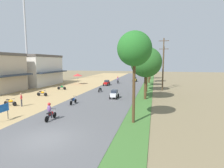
{
  "coord_description": "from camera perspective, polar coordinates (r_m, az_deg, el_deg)",
  "views": [
    {
      "loc": [
        7.16,
        -10.03,
        5.36
      ],
      "look_at": [
        0.65,
        16.69,
        1.88
      ],
      "focal_mm": 28.16,
      "sensor_mm": 36.0,
      "label": 1
    }
  ],
  "objects": [
    {
      "name": "streetlamp_mid",
      "position": [
        59.09,
        12.44,
        5.95
      ],
      "size": [
        3.16,
        0.2,
        7.14
      ],
      "color": "gray",
      "rests_on": "median_strip"
    },
    {
      "name": "streetlamp_near",
      "position": [
        27.88,
        10.92,
        4.61
      ],
      "size": [
        3.16,
        0.2,
        7.02
      ],
      "color": "gray",
      "rests_on": "median_strip"
    },
    {
      "name": "shophouse_mid",
      "position": [
        44.51,
        -23.95,
        4.15
      ],
      "size": [
        10.17,
        10.35,
        6.9
      ],
      "color": "silver",
      "rests_on": "ground"
    },
    {
      "name": "car_hatchback_yellow",
      "position": [
        47.6,
        7.38,
        1.6
      ],
      "size": [
        1.04,
        2.0,
        1.23
      ],
      "color": "gold",
      "rests_on": "road_strip"
    },
    {
      "name": "street_signboard",
      "position": [
        18.77,
        -31.91,
        -6.99
      ],
      "size": [
        0.06,
        1.3,
        1.5
      ],
      "color": "#262628",
      "rests_on": "dirt_shoulder"
    },
    {
      "name": "ground_plane",
      "position": [
        13.44,
        -20.87,
        -16.79
      ],
      "size": [
        180.0,
        180.0,
        0.0
      ],
      "primitive_type": "plane",
      "color": "#7A6B4C"
    },
    {
      "name": "car_hatchback_white",
      "position": [
        25.52,
        0.78,
        -3.2
      ],
      "size": [
        1.04,
        2.0,
        1.23
      ],
      "color": "silver",
      "rests_on": "road_strip"
    },
    {
      "name": "median_tree_second",
      "position": [
        25.18,
        10.97,
        6.93
      ],
      "size": [
        4.38,
        4.38,
        7.38
      ],
      "color": "#4C351E",
      "rests_on": "median_strip"
    },
    {
      "name": "median_tree_sixth",
      "position": [
        55.75,
        12.38,
        7.78
      ],
      "size": [
        2.87,
        2.87,
        7.56
      ],
      "color": "#4C351E",
      "rests_on": "median_strip"
    },
    {
      "name": "radio_mast",
      "position": [
        52.12,
        -26.71,
        22.21
      ],
      "size": [
        1.1,
        1.1,
        32.09
      ],
      "color": "#B2B2B7",
      "rests_on": "ground"
    },
    {
      "name": "vendor_umbrella",
      "position": [
        42.32,
        -11.1,
        2.95
      ],
      "size": [
        2.2,
        2.2,
        2.52
      ],
      "color": "#99999E",
      "rests_on": "dirt_shoulder"
    },
    {
      "name": "motorbike_ahead_fourth",
      "position": [
        31.16,
        -3.91,
        -1.63
      ],
      "size": [
        0.54,
        1.8,
        0.94
      ],
      "color": "black",
      "rests_on": "road_strip"
    },
    {
      "name": "median_tree_third",
      "position": [
        31.75,
        11.33,
        8.0
      ],
      "size": [
        3.91,
        3.91,
        7.67
      ],
      "color": "#4C351E",
      "rests_on": "median_strip"
    },
    {
      "name": "utility_pole_near",
      "position": [
        36.74,
        16.33,
        5.39
      ],
      "size": [
        1.8,
        0.2,
        8.37
      ],
      "color": "brown",
      "rests_on": "ground"
    },
    {
      "name": "road_strip",
      "position": [
        13.42,
        -20.88,
        -16.64
      ],
      "size": [
        9.0,
        140.0,
        0.08
      ],
      "primitive_type": "cube",
      "color": "#565659",
      "rests_on": "ground"
    },
    {
      "name": "parked_motorbike_second",
      "position": [
        29.35,
        -21.72,
        -2.73
      ],
      "size": [
        1.8,
        0.54,
        0.94
      ],
      "color": "black",
      "rests_on": "dirt_shoulder"
    },
    {
      "name": "motorbike_ahead_second",
      "position": [
        17.04,
        -19.44,
        -8.54
      ],
      "size": [
        0.54,
        1.8,
        1.66
      ],
      "color": "black",
      "rests_on": "road_strip"
    },
    {
      "name": "car_sedan_red",
      "position": [
        39.52,
        -1.74,
        0.51
      ],
      "size": [
        1.1,
        2.26,
        1.19
      ],
      "color": "red",
      "rests_on": "road_strip"
    },
    {
      "name": "median_tree_fifth",
      "position": [
        45.45,
        12.11,
        9.31
      ],
      "size": [
        3.13,
        3.13,
        8.99
      ],
      "color": "#4C351E",
      "rests_on": "median_strip"
    },
    {
      "name": "median_tree_fourth",
      "position": [
        38.93,
        11.36,
        7.19
      ],
      "size": [
        2.96,
        2.96,
        6.99
      ],
      "color": "#4C351E",
      "rests_on": "median_strip"
    },
    {
      "name": "median_strip",
      "position": [
        11.45,
        5.11,
        -20.57
      ],
      "size": [
        2.4,
        140.0,
        0.06
      ],
      "primitive_type": "cube",
      "color": "#3D6B2D",
      "rests_on": "ground"
    },
    {
      "name": "motorbike_ahead_fifth",
      "position": [
        43.4,
        1.91,
        1.26
      ],
      "size": [
        0.54,
        1.8,
        1.66
      ],
      "color": "black",
      "rests_on": "road_strip"
    },
    {
      "name": "median_tree_nearest",
      "position": [
        15.09,
        7.3,
        11.13
      ],
      "size": [
        2.92,
        2.92,
        7.87
      ],
      "color": "#4C351E",
      "rests_on": "median_strip"
    },
    {
      "name": "pedestrian_on_shoulder",
      "position": [
        23.67,
        -27.35,
        -4.3
      ],
      "size": [
        0.41,
        0.43,
        1.62
      ],
      "color": "#33333D",
      "rests_on": "dirt_shoulder"
    },
    {
      "name": "utility_pole_far",
      "position": [
        34.04,
        16.25,
        6.36
      ],
      "size": [
        1.8,
        0.2,
        9.65
      ],
      "color": "brown",
      "rests_on": "ground"
    },
    {
      "name": "motorbike_ahead_third",
      "position": [
        22.67,
        -12.45,
        -5.14
      ],
      "size": [
        0.54,
        1.8,
        0.94
      ],
      "color": "black",
      "rests_on": "road_strip"
    },
    {
      "name": "parked_motorbike_third",
      "position": [
        34.92,
        -15.99,
        -0.97
      ],
      "size": [
        1.8,
        0.54,
        0.94
      ],
      "color": "black",
      "rests_on": "dirt_shoulder"
    },
    {
      "name": "parked_motorbike_nearest",
      "position": [
        24.63,
        -30.13,
        -5.03
      ],
      "size": [
        1.8,
        0.54,
        0.94
      ],
      "color": "black",
      "rests_on": "dirt_shoulder"
    }
  ]
}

